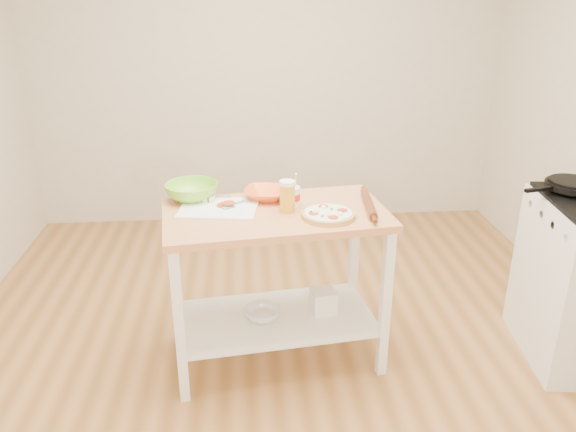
{
  "coord_description": "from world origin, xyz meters",
  "views": [
    {
      "loc": [
        -0.21,
        -2.58,
        1.99
      ],
      "look_at": [
        0.01,
        0.12,
        0.88
      ],
      "focal_mm": 35.0,
      "sensor_mm": 36.0,
      "label": 1
    }
  ],
  "objects_px": {
    "orange_bowl": "(266,194)",
    "shelf_glass_bowl": "(263,314)",
    "knife": "(199,197)",
    "yogurt_tub": "(292,196)",
    "cutting_board": "(218,207)",
    "spatula": "(233,205)",
    "green_bowl": "(192,191)",
    "shelf_bin": "(323,301)",
    "skillet": "(572,185)",
    "pizza": "(328,214)",
    "rolling_pin": "(369,204)",
    "beer_pint": "(287,196)",
    "prep_island": "(276,255)"
  },
  "relations": [
    {
      "from": "orange_bowl",
      "to": "pizza",
      "type": "bearing_deg",
      "value": -43.74
    },
    {
      "from": "orange_bowl",
      "to": "beer_pint",
      "type": "height_order",
      "value": "beer_pint"
    },
    {
      "from": "green_bowl",
      "to": "shelf_bin",
      "type": "distance_m",
      "value": 0.96
    },
    {
      "from": "orange_bowl",
      "to": "shelf_bin",
      "type": "bearing_deg",
      "value": -26.03
    },
    {
      "from": "pizza",
      "to": "orange_bowl",
      "type": "relative_size",
      "value": 1.17
    },
    {
      "from": "beer_pint",
      "to": "yogurt_tub",
      "type": "xyz_separation_m",
      "value": [
        0.03,
        0.08,
        -0.03
      ]
    },
    {
      "from": "prep_island",
      "to": "rolling_pin",
      "type": "xyz_separation_m",
      "value": [
        0.49,
        0.01,
        0.27
      ]
    },
    {
      "from": "spatula",
      "to": "green_bowl",
      "type": "bearing_deg",
      "value": 112.49
    },
    {
      "from": "pizza",
      "to": "shelf_bin",
      "type": "xyz_separation_m",
      "value": [
        0.01,
        0.14,
        -0.59
      ]
    },
    {
      "from": "prep_island",
      "to": "spatula",
      "type": "bearing_deg",
      "value": 162.67
    },
    {
      "from": "cutting_board",
      "to": "orange_bowl",
      "type": "xyz_separation_m",
      "value": [
        0.26,
        0.13,
        0.02
      ]
    },
    {
      "from": "spatula",
      "to": "shelf_bin",
      "type": "xyz_separation_m",
      "value": [
        0.49,
        -0.03,
        -0.59
      ]
    },
    {
      "from": "green_bowl",
      "to": "yogurt_tub",
      "type": "distance_m",
      "value": 0.56
    },
    {
      "from": "knife",
      "to": "green_bowl",
      "type": "bearing_deg",
      "value": 157.32
    },
    {
      "from": "orange_bowl",
      "to": "shelf_bin",
      "type": "distance_m",
      "value": 0.7
    },
    {
      "from": "cutting_board",
      "to": "prep_island",
      "type": "bearing_deg",
      "value": -3.71
    },
    {
      "from": "prep_island",
      "to": "pizza",
      "type": "relative_size",
      "value": 4.48
    },
    {
      "from": "skillet",
      "to": "orange_bowl",
      "type": "relative_size",
      "value": 1.92
    },
    {
      "from": "prep_island",
      "to": "shelf_bin",
      "type": "height_order",
      "value": "prep_island"
    },
    {
      "from": "prep_island",
      "to": "shelf_glass_bowl",
      "type": "xyz_separation_m",
      "value": [
        -0.08,
        -0.01,
        -0.36
      ]
    },
    {
      "from": "prep_island",
      "to": "green_bowl",
      "type": "bearing_deg",
      "value": 153.83
    },
    {
      "from": "knife",
      "to": "yogurt_tub",
      "type": "bearing_deg",
      "value": -12.27
    },
    {
      "from": "yogurt_tub",
      "to": "shelf_bin",
      "type": "distance_m",
      "value": 0.65
    },
    {
      "from": "shelf_glass_bowl",
      "to": "beer_pint",
      "type": "bearing_deg",
      "value": 4.54
    },
    {
      "from": "orange_bowl",
      "to": "shelf_glass_bowl",
      "type": "relative_size",
      "value": 1.16
    },
    {
      "from": "knife",
      "to": "shelf_glass_bowl",
      "type": "distance_m",
      "value": 0.74
    },
    {
      "from": "orange_bowl",
      "to": "green_bowl",
      "type": "height_order",
      "value": "green_bowl"
    },
    {
      "from": "knife",
      "to": "shelf_bin",
      "type": "bearing_deg",
      "value": -11.57
    },
    {
      "from": "green_bowl",
      "to": "shelf_bin",
      "type": "height_order",
      "value": "green_bowl"
    },
    {
      "from": "rolling_pin",
      "to": "cutting_board",
      "type": "bearing_deg",
      "value": 176.35
    },
    {
      "from": "rolling_pin",
      "to": "skillet",
      "type": "bearing_deg",
      "value": 2.89
    },
    {
      "from": "pizza",
      "to": "rolling_pin",
      "type": "relative_size",
      "value": 0.72
    },
    {
      "from": "pizza",
      "to": "spatula",
      "type": "height_order",
      "value": "pizza"
    },
    {
      "from": "skillet",
      "to": "shelf_bin",
      "type": "relative_size",
      "value": 3.37
    },
    {
      "from": "yogurt_tub",
      "to": "cutting_board",
      "type": "bearing_deg",
      "value": -178.0
    },
    {
      "from": "skillet",
      "to": "yogurt_tub",
      "type": "relative_size",
      "value": 2.39
    },
    {
      "from": "rolling_pin",
      "to": "green_bowl",
      "type": "bearing_deg",
      "value": 167.54
    },
    {
      "from": "pizza",
      "to": "rolling_pin",
      "type": "xyz_separation_m",
      "value": [
        0.23,
        0.11,
        0.01
      ]
    },
    {
      "from": "prep_island",
      "to": "rolling_pin",
      "type": "relative_size",
      "value": 3.24
    },
    {
      "from": "orange_bowl",
      "to": "rolling_pin",
      "type": "bearing_deg",
      "value": -18.63
    },
    {
      "from": "shelf_glass_bowl",
      "to": "spatula",
      "type": "bearing_deg",
      "value": 150.5
    },
    {
      "from": "spatula",
      "to": "knife",
      "type": "height_order",
      "value": "knife"
    },
    {
      "from": "knife",
      "to": "shelf_glass_bowl",
      "type": "height_order",
      "value": "knife"
    },
    {
      "from": "green_bowl",
      "to": "yogurt_tub",
      "type": "relative_size",
      "value": 1.53
    },
    {
      "from": "orange_bowl",
      "to": "green_bowl",
      "type": "relative_size",
      "value": 0.81
    },
    {
      "from": "cutting_board",
      "to": "spatula",
      "type": "xyz_separation_m",
      "value": [
        0.07,
        0.01,
        0.01
      ]
    },
    {
      "from": "yogurt_tub",
      "to": "shelf_bin",
      "type": "height_order",
      "value": "yogurt_tub"
    },
    {
      "from": "knife",
      "to": "orange_bowl",
      "type": "xyz_separation_m",
      "value": [
        0.37,
        -0.01,
        0.01
      ]
    },
    {
      "from": "yogurt_tub",
      "to": "shelf_glass_bowl",
      "type": "bearing_deg",
      "value": -152.4
    },
    {
      "from": "spatula",
      "to": "knife",
      "type": "xyz_separation_m",
      "value": [
        -0.18,
        0.13,
        0.0
      ]
    }
  ]
}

